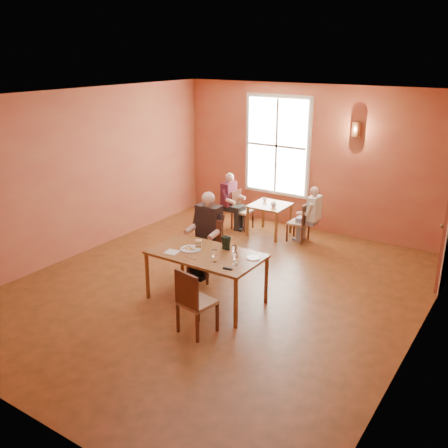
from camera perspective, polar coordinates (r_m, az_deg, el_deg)
The scene contains 29 objects.
ground at distance 8.05m, azimuth -0.79°, elevation -7.47°, with size 6.00×7.00×0.01m, color brown.
wall_back at distance 10.49m, azimuth 10.05°, elevation 7.32°, with size 6.00×0.04×3.00m, color brown.
wall_front at distance 5.18m, azimuth -23.31°, elevation -6.62°, with size 6.00×0.04×3.00m, color brown.
wall_left at distance 9.46m, azimuth -16.13°, elevation 5.55°, with size 0.04×7.00×3.00m, color brown.
wall_right at distance 6.39m, azimuth 22.01°, elevation -1.58°, with size 0.04×7.00×3.00m, color brown.
ceiling at distance 7.21m, azimuth -0.90°, elevation 14.33°, with size 6.00×7.00×0.04m, color white.
window at distance 10.74m, azimuth 6.06°, elevation 8.87°, with size 1.36×0.10×1.96m, color white.
wall_sconce at distance 9.96m, azimuth 14.87°, elevation 10.45°, with size 0.16×0.16×0.28m, color brown.
main_table at distance 7.55m, azimuth -2.05°, elevation -6.08°, with size 1.67×0.94×0.78m, color brown, non-canonical shape.
chair_diner_main at distance 8.26m, azimuth -2.28°, elevation -3.00°, with size 0.44×0.44×0.99m, color #4E2615, non-canonical shape.
diner_main at distance 8.16m, azimuth -2.42°, elevation -1.83°, with size 0.55×0.55×1.37m, color black, non-canonical shape.
chair_empty at distance 6.72m, azimuth -3.07°, elevation -8.76°, with size 0.41×0.41×0.93m, color brown, non-canonical shape.
plate_food at distance 7.51m, azimuth -3.85°, elevation -2.81°, with size 0.31×0.31×0.04m, color silver.
sandwich at distance 7.55m, azimuth -2.93°, elevation -2.39°, with size 0.09×0.09×0.11m, color tan.
goblet_a at distance 7.22m, azimuth 1.17°, elevation -3.06°, with size 0.08×0.08×0.19m, color white, non-canonical shape.
goblet_b at distance 6.96m, azimuth 1.32°, elevation -3.90°, with size 0.08×0.08×0.20m, color white, non-canonical shape.
goblet_c at distance 7.04m, azimuth -1.11°, elevation -3.62°, with size 0.08×0.08×0.20m, color white, non-canonical shape.
menu_stand at distance 7.47m, azimuth 0.24°, elevation -2.20°, with size 0.13×0.06×0.21m, color black.
knife at distance 7.22m, azimuth -3.85°, elevation -3.91°, with size 0.22×0.02×0.00m, color white.
napkin at distance 7.45m, azimuth -5.97°, elevation -3.21°, with size 0.19×0.19×0.01m, color white.
side_plate at distance 7.21m, azimuth 3.36°, elevation -3.88°, with size 0.19×0.19×0.02m, color white.
sunglasses at distance 6.85m, azimuth 0.41°, elevation -5.14°, with size 0.13×0.04×0.02m, color black.
second_table at distance 10.29m, azimuth 5.22°, elevation 0.51°, with size 0.73×0.73×0.65m, color brown, non-canonical shape.
chair_diner_white at distance 10.00m, azimuth 8.50°, elevation 0.26°, with size 0.35×0.35×0.80m, color brown, non-canonical shape.
diner_white at distance 9.94m, azimuth 8.70°, elevation 1.05°, with size 0.44×0.44×1.10m, color silver, non-canonical shape.
chair_diner_maroon at distance 10.57m, azimuth 2.13°, elevation 1.58°, with size 0.36×0.36×0.82m, color #532917, non-canonical shape.
diner_maroon at distance 10.53m, azimuth 2.00°, elevation 2.49°, with size 0.46×0.46×1.16m, color #4C1415, non-canonical shape.
cup_a at distance 10.03m, azimuth 5.68°, elevation 2.19°, with size 0.11×0.11×0.09m, color silver.
cup_b at distance 10.39m, azimuth 4.68°, elevation 2.80°, with size 0.08×0.08×0.08m, color silver.
Camera 1 is at (4.04, -5.94, 3.63)m, focal length 40.00 mm.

